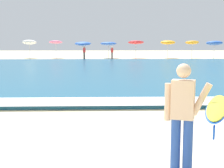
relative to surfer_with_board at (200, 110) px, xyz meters
The scene contains 13 objects.
sea 19.17m from the surfer_with_board, 96.84° to the left, with size 120.00×28.00×0.14m, color #1E6084.
surf_foam 6.12m from the surfer_with_board, 112.12° to the left, with size 120.00×1.53×0.01m, color white.
surfer_with_board is the anchor object (origin of this frame).
beach_umbrella_0 39.95m from the surfer_with_board, 106.03° to the left, with size 1.84×1.89×2.49m.
beach_umbrella_1 38.85m from the surfer_with_board, 101.14° to the left, with size 1.78×1.81×2.38m.
beach_umbrella_2 36.40m from the surfer_with_board, 96.02° to the left, with size 2.06×2.08×2.20m.
beach_umbrella_3 37.96m from the surfer_with_board, 90.84° to the left, with size 2.14×2.15×2.17m.
beach_umbrella_4 37.37m from the surfer_with_board, 85.39° to the left, with size 2.06×2.09×2.40m.
beach_umbrella_5 38.53m from the surfer_with_board, 79.05° to the left, with size 1.94×1.95×2.37m.
beach_umbrella_6 38.06m from the surfer_with_board, 74.40° to the left, with size 1.73×1.76×2.36m.
beach_umbrella_7 38.53m from the surfer_with_board, 70.27° to the left, with size 2.10×2.13×2.33m.
beachgoer_near_row_left 35.20m from the surfer_with_board, 90.28° to the left, with size 0.32×0.20×1.58m.
beachgoer_near_row_mid 35.41m from the surfer_with_board, 95.86° to the left, with size 0.32×0.20×1.58m.
Camera 1 is at (0.81, -4.49, 2.04)m, focal length 51.38 mm.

